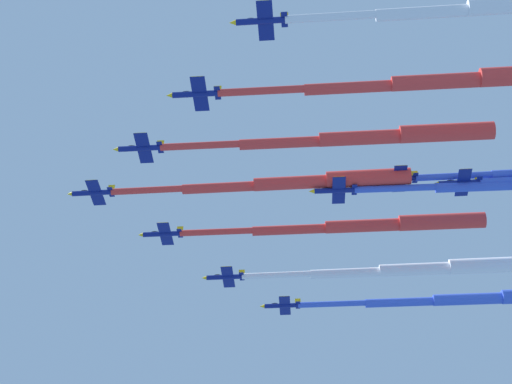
% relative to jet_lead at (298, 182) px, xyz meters
% --- Properties ---
extents(jet_lead, '(39.54, 63.84, 3.74)m').
position_rel_jet_lead_xyz_m(jet_lead, '(0.00, 0.00, 0.00)').
color(jet_lead, navy).
extents(jet_port_inner, '(39.94, 65.72, 3.65)m').
position_rel_jet_lead_xyz_m(jet_port_inner, '(-19.04, -5.39, -1.46)').
color(jet_port_inner, navy).
extents(jet_starboard_inner, '(41.20, 68.05, 3.75)m').
position_rel_jet_lead_xyz_m(jet_starboard_inner, '(5.02, -20.95, -0.56)').
color(jet_starboard_inner, navy).
extents(jet_port_mid, '(40.34, 66.11, 3.66)m').
position_rel_jet_lead_xyz_m(jet_port_mid, '(-38.06, -9.78, -2.32)').
color(jet_port_mid, navy).
extents(jet_starboard_mid, '(41.02, 67.00, 3.68)m').
position_rel_jet_lead_xyz_m(jet_starboard_mid, '(11.19, -38.51, -2.86)').
color(jet_starboard_mid, navy).
extents(jet_starboard_outer, '(41.72, 69.31, 3.69)m').
position_rel_jet_lead_xyz_m(jet_starboard_outer, '(16.83, -58.22, -2.01)').
color(jet_starboard_outer, navy).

